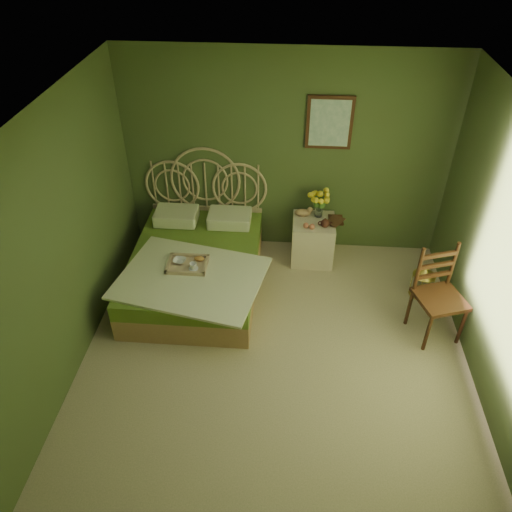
# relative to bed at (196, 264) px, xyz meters

# --- Properties ---
(floor) EXTENTS (4.50, 4.50, 0.00)m
(floor) POSITION_rel_bed_xyz_m (1.01, -1.29, -0.30)
(floor) COLOR #C9B291
(floor) RESTS_ON ground
(ceiling) EXTENTS (4.50, 4.50, 0.00)m
(ceiling) POSITION_rel_bed_xyz_m (1.01, -1.29, 2.30)
(ceiling) COLOR silver
(ceiling) RESTS_ON wall_back
(wall_back) EXTENTS (4.00, 0.00, 4.00)m
(wall_back) POSITION_rel_bed_xyz_m (1.01, 0.96, 1.00)
(wall_back) COLOR #485D31
(wall_back) RESTS_ON floor
(wall_left) EXTENTS (0.00, 4.50, 4.50)m
(wall_left) POSITION_rel_bed_xyz_m (-0.99, -1.29, 1.00)
(wall_left) COLOR #485D31
(wall_left) RESTS_ON floor
(wall_art) EXTENTS (0.54, 0.04, 0.64)m
(wall_art) POSITION_rel_bed_xyz_m (1.51, 0.93, 1.45)
(wall_art) COLOR #321C0D
(wall_art) RESTS_ON wall_back
(bed) EXTENTS (1.75, 2.21, 1.37)m
(bed) POSITION_rel_bed_xyz_m (0.00, 0.00, 0.00)
(bed) COLOR tan
(bed) RESTS_ON floor
(nightstand) EXTENTS (0.53, 0.53, 1.01)m
(nightstand) POSITION_rel_bed_xyz_m (1.42, 0.64, 0.06)
(nightstand) COLOR beige
(nightstand) RESTS_ON floor
(chair) EXTENTS (0.59, 0.59, 1.05)m
(chair) POSITION_rel_bed_xyz_m (2.71, -0.55, 0.28)
(chair) COLOR #321C0D
(chair) RESTS_ON floor
(birdcage) EXTENTS (0.26, 0.26, 0.40)m
(birdcage) POSITION_rel_bed_xyz_m (2.71, 0.01, -0.11)
(birdcage) COLOR gold
(birdcage) RESTS_ON floor
(book_lower) EXTENTS (0.19, 0.25, 0.02)m
(book_lower) POSITION_rel_bed_xyz_m (1.59, 0.65, 0.29)
(book_lower) COLOR #381E0F
(book_lower) RESTS_ON nightstand
(book_upper) EXTENTS (0.28, 0.30, 0.02)m
(book_upper) POSITION_rel_bed_xyz_m (1.59, 0.65, 0.31)
(book_upper) COLOR #472819
(book_upper) RESTS_ON nightstand
(cereal_bowl) EXTENTS (0.17, 0.17, 0.04)m
(cereal_bowl) POSITION_rel_bed_xyz_m (-0.13, -0.26, 0.24)
(cereal_bowl) COLOR white
(cereal_bowl) RESTS_ON bed
(coffee_cup) EXTENTS (0.08, 0.08, 0.08)m
(coffee_cup) POSITION_rel_bed_xyz_m (0.05, -0.37, 0.27)
(coffee_cup) COLOR white
(coffee_cup) RESTS_ON bed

